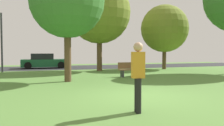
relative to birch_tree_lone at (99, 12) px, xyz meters
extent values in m
plane|color=#547F38|center=(-1.67, -11.08, -4.74)|extent=(44.00, 44.00, 0.00)
cube|color=#28282B|center=(-1.67, 4.92, -4.73)|extent=(44.00, 6.40, 0.01)
cylinder|color=brown|center=(0.00, 0.00, -3.26)|extent=(0.43, 0.43, 2.95)
sphere|color=olive|center=(0.00, 0.00, 0.01)|extent=(5.07, 5.07, 5.07)
cylinder|color=brown|center=(-3.48, -6.16, -3.21)|extent=(0.36, 0.36, 3.06)
sphere|color=#38702D|center=(-3.48, -6.16, -0.53)|extent=(3.88, 3.88, 3.88)
cylinder|color=brown|center=(6.08, 0.04, -3.51)|extent=(0.35, 0.35, 2.45)
sphere|color=olive|center=(6.08, 0.04, -1.10)|extent=(4.24, 4.24, 4.24)
cylinder|color=black|center=(-2.71, -13.08, -4.29)|extent=(0.14, 0.14, 0.90)
cylinder|color=black|center=(-2.74, -13.23, -4.29)|extent=(0.14, 0.14, 0.90)
cube|color=orange|center=(-2.73, -13.16, -3.51)|extent=(0.36, 0.28, 0.67)
sphere|color=tan|center=(-2.73, -13.16, -3.05)|extent=(0.24, 0.24, 0.24)
cube|color=#195633|center=(-4.10, 4.63, -4.23)|extent=(4.17, 1.85, 0.71)
cube|color=black|center=(-4.31, 4.63, -3.61)|extent=(2.00, 1.63, 0.54)
cylinder|color=black|center=(-2.64, 5.55, -4.42)|extent=(0.64, 0.22, 0.64)
cylinder|color=black|center=(-2.64, 3.71, -4.42)|extent=(0.64, 0.22, 0.64)
cylinder|color=black|center=(-5.56, 5.55, -4.42)|extent=(0.64, 0.22, 0.64)
cylinder|color=black|center=(-5.56, 3.71, -4.42)|extent=(0.64, 0.22, 0.64)
cube|color=brown|center=(0.60, -5.10, -4.29)|extent=(1.60, 0.44, 0.06)
cube|color=brown|center=(0.60, -4.90, -4.04)|extent=(1.60, 0.06, 0.40)
cube|color=#333338|center=(1.20, -5.10, -4.51)|extent=(0.10, 0.40, 0.45)
cube|color=#333338|center=(0.00, -5.10, -4.51)|extent=(0.10, 0.40, 0.45)
cylinder|color=#2D2D33|center=(-7.37, 1.12, -2.49)|extent=(0.14, 0.14, 4.50)
camera|label=1|loc=(-5.32, -18.66, -3.17)|focal=38.11mm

